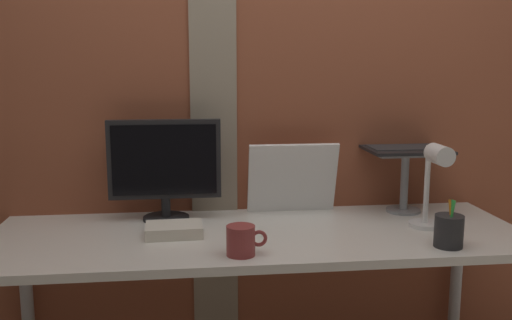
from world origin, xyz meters
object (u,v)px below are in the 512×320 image
at_px(laptop, 400,137).
at_px(whiteboard_panel, 292,178).
at_px(coffee_mug, 241,240).
at_px(monitor, 165,164).
at_px(desk_lamp, 434,178).
at_px(pen_cup, 449,231).

bearing_deg(laptop, whiteboard_panel, -176.82).
distance_m(laptop, coffee_mug, 0.92).
distance_m(monitor, desk_lamp, 1.01).
height_order(whiteboard_panel, desk_lamp, desk_lamp).
bearing_deg(laptop, pen_cup, -92.05).
height_order(monitor, laptop, laptop).
bearing_deg(desk_lamp, monitor, 164.59).
bearing_deg(pen_cup, monitor, 154.82).
distance_m(monitor, laptop, 0.97).
xyz_separation_m(laptop, pen_cup, (-0.02, -0.52, -0.25)).
xyz_separation_m(whiteboard_panel, coffee_mug, (-0.25, -0.49, -0.10)).
height_order(desk_lamp, coffee_mug, desk_lamp).
bearing_deg(laptop, coffee_mug, -144.19).
xyz_separation_m(monitor, laptop, (0.97, 0.07, 0.08)).
bearing_deg(whiteboard_panel, pen_cup, -48.02).
bearing_deg(monitor, whiteboard_panel, 4.76).
relative_size(monitor, laptop, 1.34).
height_order(laptop, whiteboard_panel, laptop).
relative_size(desk_lamp, pen_cup, 1.97).
bearing_deg(coffee_mug, pen_cup, -0.02).
bearing_deg(laptop, desk_lamp, -89.81).
xyz_separation_m(pen_cup, coffee_mug, (-0.70, 0.00, -0.01)).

